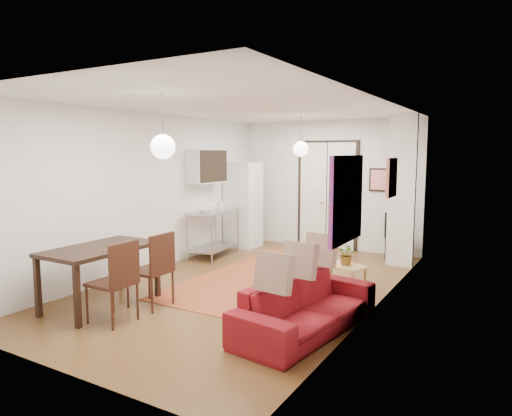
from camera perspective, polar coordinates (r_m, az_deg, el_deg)
The scene contains 27 objects.
floor at distance 7.64m, azimuth -0.95°, elevation -9.64°, with size 7.00×7.00×0.00m, color brown.
ceiling at distance 7.35m, azimuth -0.99°, elevation 12.57°, with size 4.20×7.00×0.02m, color white.
wall_back at distance 10.49m, azimuth 9.00°, elevation 2.88°, with size 4.20×0.02×2.90m, color silver.
wall_front at distance 4.75m, azimuth -23.46°, elevation -2.50°, with size 4.20×0.02×2.90m, color silver.
wall_left at distance 8.63m, azimuth -12.99°, elevation 1.92°, with size 0.02×7.00×2.90m, color silver.
wall_right at distance 6.52m, azimuth 15.01°, elevation 0.28°, with size 0.02×7.00×2.90m, color silver.
double_doors at distance 10.47m, azimuth 8.88°, elevation 1.50°, with size 1.44×0.06×2.50m, color white.
stub_partition at distance 9.05m, azimuth 17.76°, elevation 1.99°, with size 0.50×0.10×2.90m, color silver.
wall_cabinet at distance 9.64m, azimuth -6.14°, elevation 5.25°, with size 0.35×1.00×0.70m, color white.
painting_popart at distance 5.32m, azimuth 11.26°, elevation 1.08°, with size 0.05×1.00×1.00m, color red.
painting_abstract at distance 7.27m, azimuth 16.58°, elevation 3.66°, with size 0.05×0.50×0.60m, color beige.
poster_back at distance 10.10m, azimuth 15.05°, elevation 3.42°, with size 0.40×0.03×0.50m, color red.
print_left at distance 10.13m, azimuth -5.15°, elevation 5.62°, with size 0.03×0.44×0.54m, color #9D6F41.
pendant_back at distance 9.09m, azimuth 5.62°, elevation 7.37°, with size 0.30×0.30×0.80m.
pendant_front at distance 5.70m, azimuth -11.55°, elevation 7.51°, with size 0.30×0.30×0.80m.
kilim_rug at distance 8.25m, azimuth -0.34°, elevation -8.34°, with size 1.55×4.12×0.01m, color #AD552B.
sofa at distance 5.74m, azimuth 6.37°, elevation -12.05°, with size 0.85×2.16×0.63m, color maroon.
coffee_table at distance 7.68m, azimuth 10.57°, elevation -7.24°, with size 0.91×0.69×0.36m.
potted_plant at distance 7.60m, azimuth 11.32°, elevation -5.68°, with size 0.32×0.27×0.35m, color #3B692F.
kitchen_counter at distance 9.63m, azimuth -5.35°, elevation -2.24°, with size 0.80×1.35×0.98m.
bowl at distance 9.34m, azimuth -6.45°, elevation -0.29°, with size 0.23×0.23×0.06m, color silver.
soap_bottle at distance 9.77m, azimuth -4.53°, elevation 0.49°, with size 0.09×0.09×0.20m, color teal.
fridge at distance 10.54m, azimuth -1.61°, elevation 0.40°, with size 0.69×0.69×1.95m, color white.
dining_table at distance 6.82m, azimuth -18.88°, elevation -5.39°, with size 0.90×1.56×0.86m.
dining_chair_near at distance 6.74m, azimuth -12.48°, elevation -6.60°, with size 0.52×0.73×1.07m.
dining_chair_far at distance 6.26m, azimuth -16.87°, elevation -7.78°, with size 0.52×0.73×1.07m.
black_side_chair at distance 9.87m, azimuth 17.45°, elevation -2.74°, with size 0.45×0.45×0.98m.
Camera 1 is at (3.79, -6.26, 2.18)m, focal length 32.00 mm.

